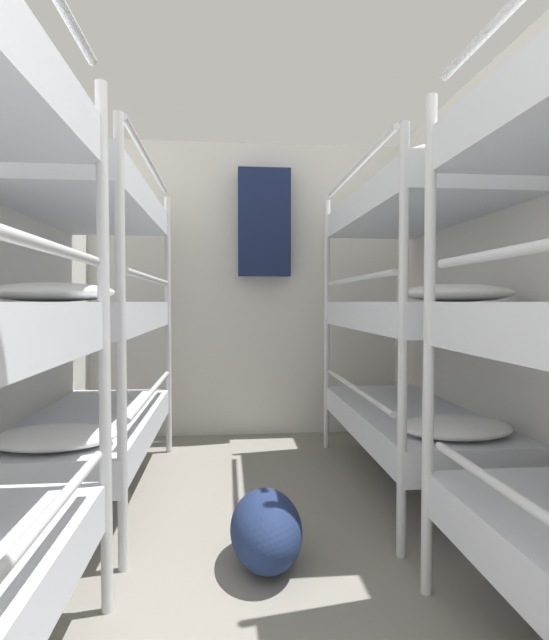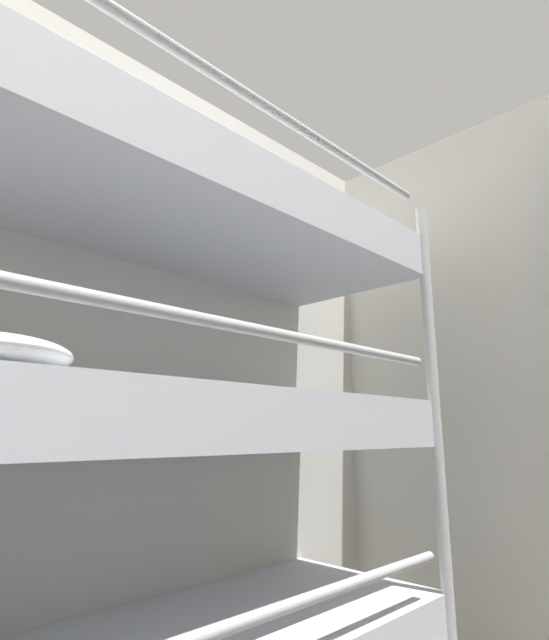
# 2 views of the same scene
# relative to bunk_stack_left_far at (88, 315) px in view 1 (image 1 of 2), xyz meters

# --- Properties ---
(wall_back) EXTENTS (2.79, 0.06, 2.53)m
(wall_back) POSITION_rel_bunk_stack_left_far_xyz_m (0.97, 1.39, 0.18)
(wall_back) COLOR silver
(wall_back) RESTS_ON ground_plane
(bunk_stack_left_far) EXTENTS (0.73, 1.76, 2.00)m
(bunk_stack_left_far) POSITION_rel_bunk_stack_left_far_xyz_m (0.00, 0.00, 0.00)
(bunk_stack_left_far) COLOR silver
(bunk_stack_left_far) RESTS_ON ground_plane
(bunk_stack_right_far) EXTENTS (0.73, 1.76, 2.00)m
(bunk_stack_right_far) POSITION_rel_bunk_stack_left_far_xyz_m (1.94, 0.00, 0.00)
(bunk_stack_right_far) COLOR silver
(bunk_stack_right_far) RESTS_ON ground_plane
(duffel_bag) EXTENTS (0.32, 0.52, 0.32)m
(duffel_bag) POSITION_rel_bunk_stack_left_far_xyz_m (0.97, -0.82, -0.93)
(duffel_bag) COLOR navy
(duffel_bag) RESTS_ON ground_plane
(hanging_coat) EXTENTS (0.44, 0.12, 0.90)m
(hanging_coat) POSITION_rel_bunk_stack_left_far_xyz_m (1.12, 1.24, 0.74)
(hanging_coat) COLOR #192347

